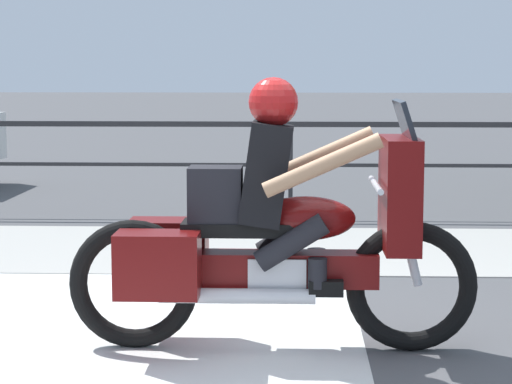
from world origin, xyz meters
TOP-DOWN VIEW (x-y plane):
  - ground_plane at (0.00, 0.00)m, footprint 120.00×120.00m
  - sidewalk_band at (0.00, 3.40)m, footprint 44.00×2.40m
  - crosswalk_band at (-1.42, -0.20)m, footprint 3.80×6.00m
  - fence_railing at (0.00, 5.38)m, footprint 36.00×0.05m
  - motorcycle at (-0.08, 0.11)m, footprint 2.43×0.76m

SIDE VIEW (x-z plane):
  - ground_plane at x=0.00m, z-range 0.00..0.00m
  - crosswalk_band at x=-1.42m, z-range 0.00..0.01m
  - sidewalk_band at x=0.00m, z-range 0.00..0.01m
  - motorcycle at x=-0.08m, z-range -0.10..1.52m
  - fence_railing at x=0.00m, z-range 0.31..1.39m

